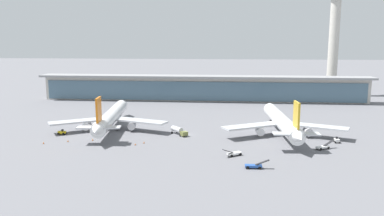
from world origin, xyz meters
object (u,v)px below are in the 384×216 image
airliner_centre_stand (282,122)px  safety_cone_delta (93,140)px  service_truck_at_far_stand_white (323,147)px  safety_cone_bravo (43,143)px  safety_cone_alpha (68,141)px  service_truck_by_tail_white (234,153)px  safety_cone_charlie (144,142)px  airliner_left_stand (111,117)px  service_truck_mid_apron_blue (254,166)px  safety_cone_echo (135,144)px  control_tower (334,31)px  service_truck_on_taxiway_yellow (62,132)px  service_truck_under_wing_olive (179,130)px  service_truck_near_nose_white (337,140)px

airliner_centre_stand → safety_cone_delta: airliner_centre_stand is taller
service_truck_at_far_stand_white → safety_cone_bravo: size_ratio=9.35×
airliner_centre_stand → safety_cone_delta: 71.18m
safety_cone_alpha → safety_cone_bravo: bearing=-155.5°
service_truck_at_far_stand_white → safety_cone_alpha: service_truck_at_far_stand_white is taller
service_truck_by_tail_white → safety_cone_bravo: size_ratio=9.06×
service_truck_at_far_stand_white → safety_cone_charlie: 61.30m
airliner_left_stand → service_truck_at_far_stand_white: (79.20, -21.85, -4.34)m
service_truck_mid_apron_blue → service_truck_by_tail_white: (-5.60, 11.59, 0.00)m
safety_cone_alpha → safety_cone_echo: 25.21m
control_tower → safety_cone_delta: size_ratio=109.21×
service_truck_mid_apron_blue → safety_cone_alpha: 68.58m
safety_cone_bravo → safety_cone_charlie: bearing=6.6°
service_truck_mid_apron_blue → safety_cone_delta: size_ratio=9.78×
service_truck_at_far_stand_white → safety_cone_bravo: 96.29m
safety_cone_echo → airliner_left_stand: bearing=124.3°
airliner_centre_stand → service_truck_on_taxiway_yellow: airliner_centre_stand is taller
airliner_left_stand → safety_cone_delta: airliner_left_stand is taller
airliner_centre_stand → safety_cone_alpha: bearing=-167.1°
safety_cone_alpha → service_truck_on_taxiway_yellow: bearing=123.3°
service_truck_at_far_stand_white → safety_cone_alpha: (-88.81, 1.15, -0.49)m
service_truck_under_wing_olive → safety_cone_echo: size_ratio=11.35×
service_truck_on_taxiway_yellow → safety_cone_bravo: bearing=-93.2°
airliner_centre_stand → service_truck_mid_apron_blue: (-13.03, -40.85, -4.34)m
safety_cone_echo → safety_cone_delta: bearing=165.1°
service_truck_under_wing_olive → service_truck_by_tail_white: service_truck_under_wing_olive is taller
service_truck_near_nose_white → service_truck_by_tail_white: bearing=-152.0°
safety_cone_charlie → service_truck_on_taxiway_yellow: bearing=164.5°
safety_cone_bravo → safety_cone_delta: same height
service_truck_mid_apron_blue → control_tower: (59.66, 152.82, 40.80)m
airliner_left_stand → control_tower: control_tower is taller
service_truck_at_far_stand_white → safety_cone_delta: (-80.55, 3.56, -0.49)m
airliner_left_stand → safety_cone_delta: bearing=-94.2°
service_truck_near_nose_white → service_truck_mid_apron_blue: (-31.05, -31.08, -0.07)m
service_truck_at_far_stand_white → safety_cone_charlie: bearing=178.3°
airliner_left_stand → safety_cone_bravo: bearing=-125.3°
safety_cone_echo → safety_cone_bravo: bearing=-177.7°
service_truck_at_far_stand_white → safety_cone_delta: size_ratio=9.35×
airliner_centre_stand → service_truck_at_far_stand_white: bearing=-59.3°
service_truck_near_nose_white → safety_cone_echo: size_ratio=4.16×
service_truck_on_taxiway_yellow → safety_cone_alpha: bearing=-56.7°
service_truck_near_nose_white → safety_cone_echo: 71.20m
service_truck_under_wing_olive → service_truck_mid_apron_blue: service_truck_under_wing_olive is taller
airliner_centre_stand → service_truck_near_nose_white: airliner_centre_stand is taller
service_truck_near_nose_white → safety_cone_alpha: size_ratio=4.16×
airliner_left_stand → service_truck_on_taxiway_yellow: size_ratio=20.50×
service_truck_at_far_stand_white → control_tower: (35.42, 130.86, 40.80)m
service_truck_near_nose_white → service_truck_on_taxiway_yellow: 102.32m
safety_cone_charlie → airliner_left_stand: bearing=131.8°
control_tower → service_truck_on_taxiway_yellow: bearing=-137.6°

